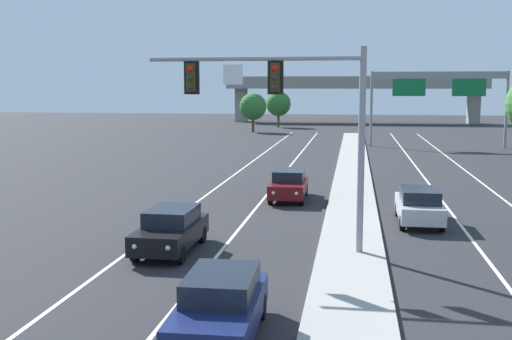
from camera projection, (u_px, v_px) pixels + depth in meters
The scene contains 13 objects.
median_island at pixel (351, 232), 25.82m from camera, with size 2.40×110.00×0.15m, color #9E9B93.
lane_stripe_oncoming_center at pixel (262, 200), 33.41m from camera, with size 0.14×100.00×0.01m, color silver.
lane_stripe_receding_center at pixel (445, 205), 31.97m from camera, with size 0.14×100.00×0.01m, color silver.
edge_stripe_left at pixel (202, 198), 33.91m from camera, with size 0.14×100.00×0.01m, color silver.
overhead_signal_mast at pixel (291, 105), 22.10m from camera, with size 7.69×0.44×7.20m.
car_oncoming_navy at pixel (220, 306), 14.93m from camera, with size 1.91×4.51×1.58m.
car_oncoming_black at pixel (171, 229), 22.93m from camera, with size 1.84×4.48×1.58m.
car_oncoming_darkred at pixel (289, 184), 33.50m from camera, with size 1.87×4.49×1.58m.
car_receding_silver at pixel (419, 205), 27.56m from camera, with size 1.84×4.48×1.58m.
highway_sign_gantry at pixel (439, 85), 62.01m from camera, with size 13.28×0.42×7.50m.
overpass_bridge at pixel (355, 88), 104.74m from camera, with size 42.40×6.40×7.65m.
tree_far_left_b at pixel (253, 107), 83.06m from camera, with size 3.56×3.56×5.16m.
tree_far_left_c at pixel (278, 104), 93.28m from camera, with size 3.66×3.66×5.30m.
Camera 1 is at (0.02, -7.57, 5.98)m, focal length 44.21 mm.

